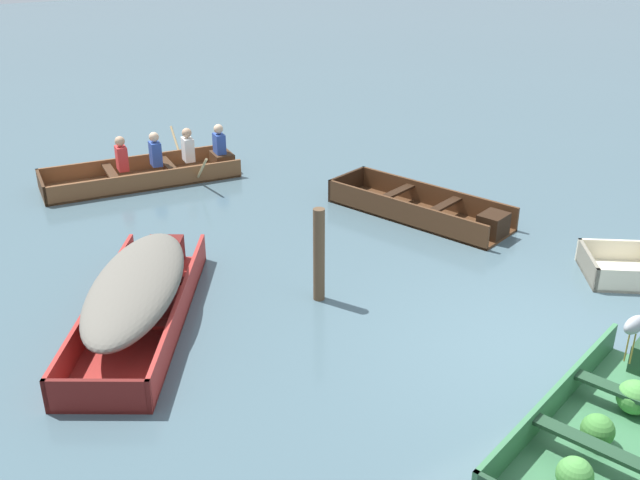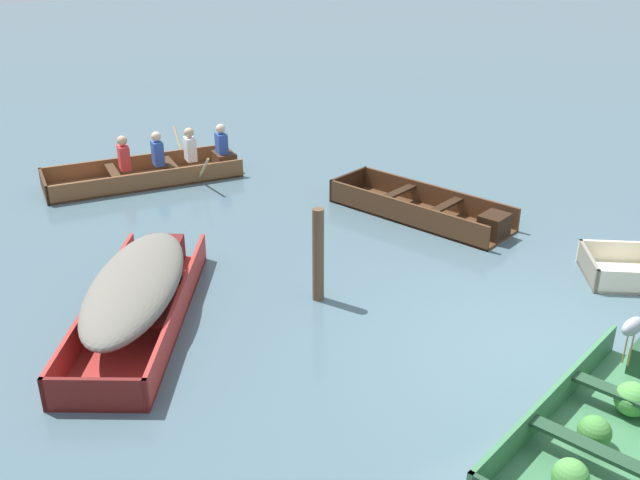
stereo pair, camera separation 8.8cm
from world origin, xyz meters
TOP-DOWN VIEW (x-y plane):
  - ground_plane at (0.00, 0.00)m, footprint 80.00×80.00m
  - dinghy_green_foreground at (-0.55, -1.29)m, footprint 3.29×1.98m
  - skiff_red_mid_moored at (-3.55, 3.15)m, footprint 2.79×3.50m
  - skiff_dark_varnish_far_moored at (1.47, 3.76)m, footprint 1.79×3.20m
  - rowboat_wooden_brown_with_crew at (-1.55, 7.90)m, footprint 3.62×2.35m
  - heron_on_dinghy at (0.11, -0.92)m, footprint 0.45×0.16m
  - mooring_post at (-1.43, 2.44)m, footprint 0.15×0.15m

SIDE VIEW (x-z plane):
  - ground_plane at x=0.00m, z-range 0.00..0.00m
  - dinghy_green_foreground at x=-0.55m, z-range -0.05..0.33m
  - skiff_dark_varnish_far_moored at x=1.47m, z-range -0.06..0.34m
  - rowboat_wooden_brown_with_crew at x=-1.55m, z-range -0.23..0.67m
  - skiff_red_mid_moored at x=-3.55m, z-range 0.06..0.78m
  - mooring_post at x=-1.43m, z-range 0.00..1.24m
  - heron_on_dinghy at x=0.11m, z-range 0.43..1.27m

